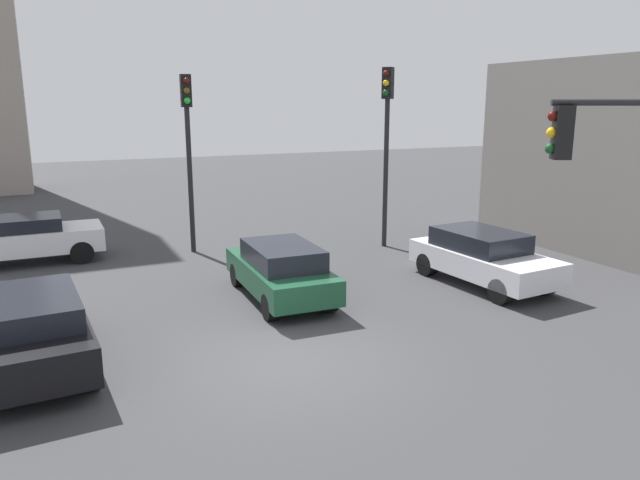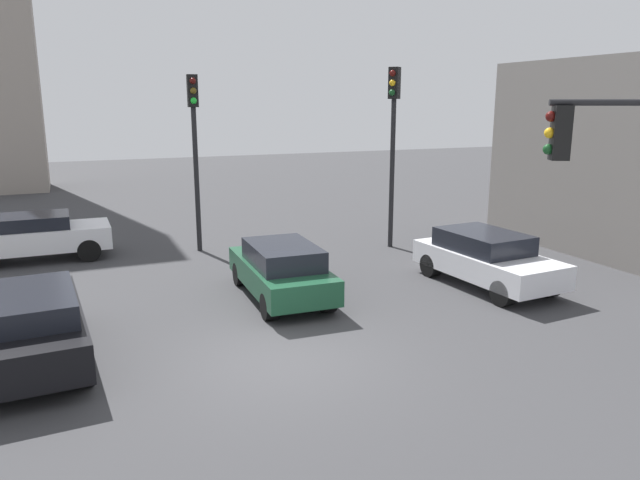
{
  "view_description": "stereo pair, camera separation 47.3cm",
  "coord_description": "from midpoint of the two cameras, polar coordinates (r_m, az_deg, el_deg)",
  "views": [
    {
      "loc": [
        -3.96,
        -9.85,
        4.81
      ],
      "look_at": [
        1.98,
        2.79,
        1.59
      ],
      "focal_mm": 33.48,
      "sensor_mm": 36.0,
      "label": 1
    },
    {
      "loc": [
        -3.53,
        -10.04,
        4.81
      ],
      "look_at": [
        1.98,
        2.79,
        1.59
      ],
      "focal_mm": 33.48,
      "sensor_mm": 36.0,
      "label": 2
    }
  ],
  "objects": [
    {
      "name": "car_0",
      "position": [
        20.42,
        -26.93,
        0.19
      ],
      "size": [
        4.34,
        1.91,
        1.44
      ],
      "rotation": [
        0.0,
        0.0,
        -0.0
      ],
      "color": "silver",
      "rests_on": "ground_plane"
    },
    {
      "name": "car_5",
      "position": [
        12.38,
        -26.93,
        -7.56
      ],
      "size": [
        2.1,
        4.49,
        1.45
      ],
      "rotation": [
        0.0,
        0.0,
        1.62
      ],
      "color": "black",
      "rests_on": "ground_plane"
    },
    {
      "name": "traffic_light_3",
      "position": [
        20.02,
        5.71,
        10.85
      ],
      "size": [
        0.48,
        0.45,
        5.93
      ],
      "rotation": [
        0.0,
        0.0,
        -2.44
      ],
      "color": "black",
      "rests_on": "ground_plane"
    },
    {
      "name": "traffic_light_2",
      "position": [
        12.64,
        26.78,
        6.12
      ],
      "size": [
        2.77,
        1.59,
        5.13
      ],
      "rotation": [
        0.0,
        0.0,
        2.65
      ],
      "color": "black",
      "rests_on": "ground_plane"
    },
    {
      "name": "car_2",
      "position": [
        16.6,
        14.51,
        -1.55
      ],
      "size": [
        2.11,
        4.29,
        1.45
      ],
      "rotation": [
        0.0,
        0.0,
        -1.5
      ],
      "color": "silver",
      "rests_on": "ground_plane"
    },
    {
      "name": "car_3",
      "position": [
        14.9,
        -4.68,
        -2.88
      ],
      "size": [
        1.88,
        4.19,
        1.42
      ],
      "rotation": [
        0.0,
        0.0,
        1.53
      ],
      "color": "#19472D",
      "rests_on": "ground_plane"
    },
    {
      "name": "ground_plane",
      "position": [
        11.67,
        -4.21,
        -11.4
      ],
      "size": [
        88.43,
        88.43,
        0.0
      ],
      "primitive_type": "plane",
      "color": "#38383A"
    },
    {
      "name": "traffic_light_0",
      "position": [
        19.65,
        -13.2,
        10.07
      ],
      "size": [
        0.35,
        0.47,
        5.67
      ],
      "rotation": [
        0.0,
        0.0,
        -1.66
      ],
      "color": "black",
      "rests_on": "ground_plane"
    }
  ]
}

